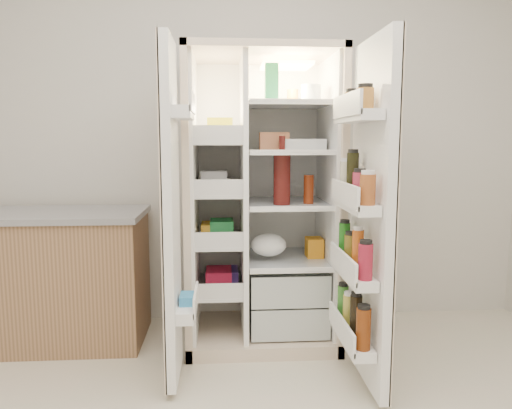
{
  "coord_description": "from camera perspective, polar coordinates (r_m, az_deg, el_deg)",
  "views": [
    {
      "loc": [
        -0.13,
        -1.38,
        1.27
      ],
      "look_at": [
        0.06,
        1.25,
        0.92
      ],
      "focal_mm": 34.0,
      "sensor_mm": 36.0,
      "label": 1
    }
  ],
  "objects": [
    {
      "name": "refrigerator",
      "position": [
        3.09,
        0.85,
        -2.13
      ],
      "size": [
        0.92,
        0.7,
        1.8
      ],
      "color": "beige",
      "rests_on": "floor"
    },
    {
      "name": "wall_back",
      "position": [
        3.39,
        -1.92,
        8.96
      ],
      "size": [
        4.0,
        0.02,
        2.7
      ],
      "primitive_type": "cube",
      "color": "silver",
      "rests_on": "floor"
    },
    {
      "name": "kitchen_counter",
      "position": [
        3.32,
        -22.78,
        -7.88
      ],
      "size": [
        1.15,
        0.61,
        0.83
      ],
      "color": "#9D734E",
      "rests_on": "floor"
    },
    {
      "name": "freezer_door",
      "position": [
        2.47,
        -9.89,
        -1.28
      ],
      "size": [
        0.15,
        0.4,
        1.72
      ],
      "color": "white",
      "rests_on": "floor"
    },
    {
      "name": "fridge_door",
      "position": [
        2.48,
        13.02,
        -1.73
      ],
      "size": [
        0.17,
        0.58,
        1.72
      ],
      "color": "white",
      "rests_on": "floor"
    }
  ]
}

